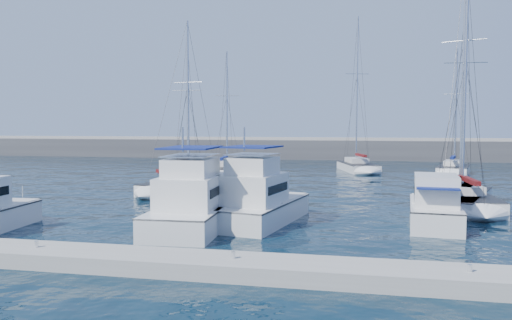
% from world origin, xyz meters
% --- Properties ---
extents(ground, '(220.00, 220.00, 0.00)m').
position_xyz_m(ground, '(0.00, 0.00, 0.00)').
color(ground, black).
rests_on(ground, ground).
extents(breakwater, '(160.00, 6.00, 4.45)m').
position_xyz_m(breakwater, '(0.00, 52.00, 1.05)').
color(breakwater, '#424244').
rests_on(breakwater, ground).
extents(dock, '(40.00, 2.20, 0.60)m').
position_xyz_m(dock, '(0.00, -11.00, 0.30)').
color(dock, gray).
rests_on(dock, ground).
extents(dock_cleat_near_port, '(0.16, 0.16, 0.25)m').
position_xyz_m(dock_cleat_near_port, '(-8.00, -11.00, 0.72)').
color(dock_cleat_near_port, silver).
rests_on(dock_cleat_near_port, dock).
extents(dock_cleat_centre, '(0.16, 0.16, 0.25)m').
position_xyz_m(dock_cleat_centre, '(0.00, -11.00, 0.72)').
color(dock_cleat_centre, silver).
rests_on(dock_cleat_centre, dock).
extents(dock_cleat_near_stbd, '(0.16, 0.16, 0.25)m').
position_xyz_m(dock_cleat_near_stbd, '(8.00, -11.00, 0.72)').
color(dock_cleat_near_stbd, silver).
rests_on(dock_cleat_near_stbd, dock).
extents(motor_yacht_port_inner, '(3.83, 10.23, 4.69)m').
position_xyz_m(motor_yacht_port_inner, '(-4.08, -2.97, 1.13)').
color(motor_yacht_port_inner, silver).
rests_on(motor_yacht_port_inner, ground).
extents(motor_yacht_stbd_inner, '(4.70, 8.21, 4.69)m').
position_xyz_m(motor_yacht_stbd_inner, '(-1.02, -1.58, 1.13)').
color(motor_yacht_stbd_inner, silver).
rests_on(motor_yacht_stbd_inner, ground).
extents(motor_yacht_stbd_outer, '(3.15, 6.89, 3.20)m').
position_xyz_m(motor_yacht_stbd_outer, '(8.39, -0.27, 0.94)').
color(motor_yacht_stbd_outer, silver).
rests_on(motor_yacht_stbd_outer, ground).
extents(sailboat_mid_a, '(3.61, 7.16, 13.57)m').
position_xyz_m(sailboat_mid_a, '(-10.83, 14.13, 0.52)').
color(sailboat_mid_a, silver).
rests_on(sailboat_mid_a, ground).
extents(sailboat_mid_b, '(5.06, 8.99, 14.17)m').
position_xyz_m(sailboat_mid_b, '(-9.60, 9.98, 0.51)').
color(sailboat_mid_b, silver).
rests_on(sailboat_mid_b, ground).
extents(sailboat_mid_d, '(6.09, 9.74, 17.65)m').
position_xyz_m(sailboat_mid_d, '(10.75, 6.50, 0.54)').
color(sailboat_mid_d, silver).
rests_on(sailboat_mid_d, ground).
extents(sailboat_mid_e, '(3.36, 8.03, 15.16)m').
position_xyz_m(sailboat_mid_e, '(11.10, 6.05, 0.53)').
color(sailboat_mid_e, silver).
rests_on(sailboat_mid_e, ground).
extents(sailboat_back_a, '(4.13, 9.40, 13.72)m').
position_xyz_m(sailboat_back_a, '(-9.79, 23.78, 0.50)').
color(sailboat_back_a, silver).
rests_on(sailboat_back_a, ground).
extents(sailboat_back_b, '(5.27, 8.90, 18.44)m').
position_xyz_m(sailboat_back_b, '(4.15, 31.50, 0.56)').
color(sailboat_back_b, silver).
rests_on(sailboat_back_b, ground).
extents(sailboat_back_c, '(4.67, 7.58, 14.07)m').
position_xyz_m(sailboat_back_c, '(14.45, 29.44, 0.53)').
color(sailboat_back_c, silver).
rests_on(sailboat_back_c, ground).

